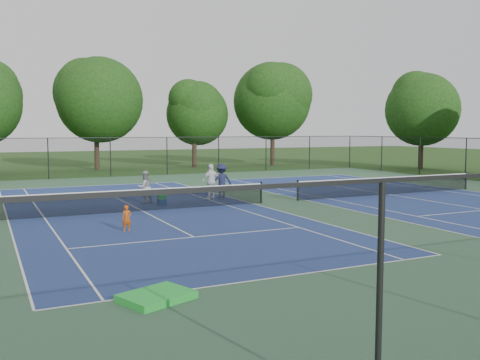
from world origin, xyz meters
name	(u,v)px	position (x,y,z in m)	size (l,w,h in m)	color
ground	(280,202)	(0.00, 0.00, 0.00)	(140.00, 140.00, 0.00)	#234716
court_pad	(280,202)	(0.00, 0.00, 0.00)	(36.00, 36.00, 0.01)	#2F5437
tennis_court_left	(142,209)	(-7.00, 0.00, 0.10)	(12.00, 23.83, 1.07)	navy
tennis_court_right	(389,193)	(7.00, 0.00, 0.10)	(12.00, 23.83, 1.07)	navy
perimeter_fence	(280,170)	(0.00, 0.00, 1.60)	(36.08, 36.08, 3.02)	black
tree_back_b	(95,96)	(-4.00, 26.00, 6.60)	(7.60, 7.60, 10.03)	#2D2116
tree_back_c	(194,110)	(5.00, 25.00, 5.48)	(6.00, 6.00, 8.40)	#2D2116
tree_back_d	(273,97)	(13.00, 24.00, 6.82)	(7.80, 7.80, 10.37)	#2D2116
tree_side_e	(422,105)	(23.00, 14.00, 5.81)	(6.60, 6.60, 8.87)	#2D2116
child_player	(127,218)	(-8.77, -4.40, 0.47)	(0.34, 0.23, 0.94)	#D3530E
instructor	(145,187)	(-6.22, 2.36, 0.80)	(0.78, 0.61, 1.61)	#949396
bystander_a	(211,181)	(-2.56, 2.71, 0.91)	(1.07, 0.45, 1.83)	silver
bystander_b	(221,181)	(-1.98, 2.72, 0.91)	(1.18, 0.68, 1.83)	#181A36
ball_crate	(162,202)	(-5.67, 1.41, 0.15)	(0.40, 0.28, 0.30)	navy
ball_hopper	(162,195)	(-5.67, 1.41, 0.49)	(0.34, 0.27, 0.38)	green
green_tarp	(157,296)	(-10.09, -12.28, 0.09)	(1.41, 1.07, 0.16)	green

